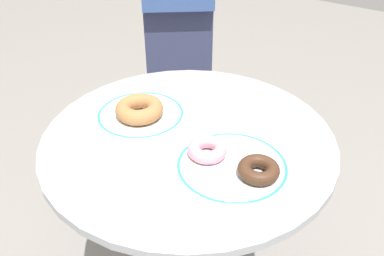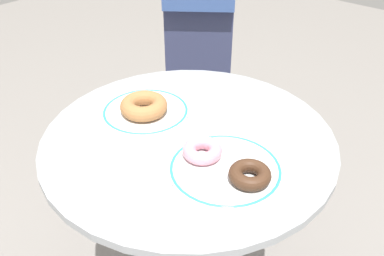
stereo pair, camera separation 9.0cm
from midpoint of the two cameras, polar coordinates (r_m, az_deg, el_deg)
cafe_table at (r=1.06m, az=2.05°, el=-10.74°), size 0.65×0.65×0.74m
plate_left at (r=0.99m, az=-3.91°, el=2.16°), size 0.21×0.21×0.01m
plate_right at (r=0.82m, az=7.76°, el=-5.78°), size 0.22×0.22×0.01m
donut_cinnamon at (r=0.97m, az=-4.04°, el=2.99°), size 0.13×0.13×0.04m
donut_chocolate at (r=0.79m, az=11.28°, el=-6.45°), size 0.11×0.11×0.03m
donut_pink_frosted at (r=0.83m, az=4.55°, el=-3.23°), size 0.08×0.08×0.03m
paper_napkin at (r=0.87m, az=-7.51°, el=-3.27°), size 0.14×0.14×0.01m
person_figure at (r=1.52m, az=2.95°, el=16.06°), size 0.45×0.49×1.62m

